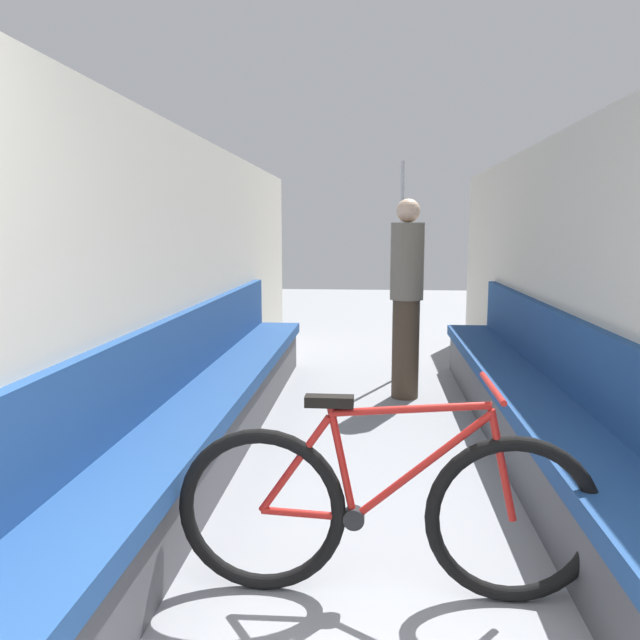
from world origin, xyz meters
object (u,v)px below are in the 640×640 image
at_px(bicycle, 385,511).
at_px(passenger_standing, 407,296).
at_px(bench_seat_row_right, 541,419).
at_px(grab_pole_near, 401,275).
at_px(bench_seat_row_left, 209,411).

height_order(bicycle, passenger_standing, passenger_standing).
distance_m(bench_seat_row_right, passenger_standing, 1.92).
distance_m(bench_seat_row_right, bicycle, 1.85).
bearing_deg(grab_pole_near, bicycle, -93.12).
xyz_separation_m(grab_pole_near, passenger_standing, (0.02, -0.77, -0.14)).
xyz_separation_m(bicycle, passenger_standing, (0.24, 3.17, 0.56)).
xyz_separation_m(bench_seat_row_left, grab_pole_near, (1.37, 2.40, 0.76)).
relative_size(grab_pole_near, passenger_standing, 1.23).
distance_m(bench_seat_row_left, passenger_standing, 2.24).
height_order(bench_seat_row_right, bicycle, bench_seat_row_right).
xyz_separation_m(bench_seat_row_right, passenger_standing, (-0.79, 1.63, 0.62)).
bearing_deg(bicycle, grab_pole_near, 83.27).
height_order(bicycle, grab_pole_near, grab_pole_near).
height_order(bench_seat_row_right, grab_pole_near, grab_pole_near).
bearing_deg(bench_seat_row_left, bench_seat_row_right, 0.00).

